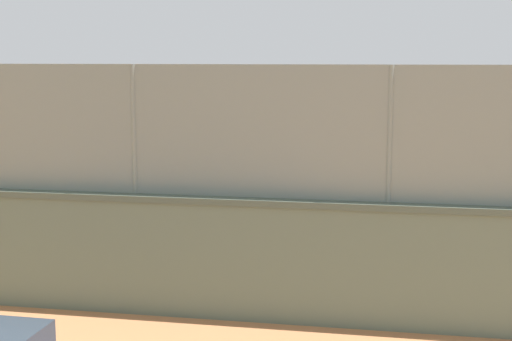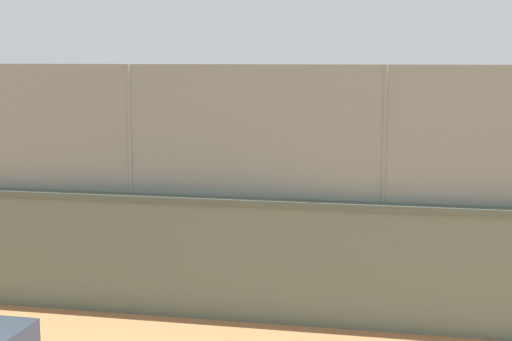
# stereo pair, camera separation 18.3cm
# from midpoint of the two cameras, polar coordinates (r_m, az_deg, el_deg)

# --- Properties ---
(ground_plane) EXTENTS (260.00, 260.00, 0.00)m
(ground_plane) POSITION_cam_midpoint_polar(r_m,az_deg,el_deg) (21.16, 6.93, -0.37)
(ground_plane) COLOR #B27247
(perimeter_wall) EXTENTS (29.29, 0.96, 1.55)m
(perimeter_wall) POSITION_cam_midpoint_polar(r_m,az_deg,el_deg) (9.53, -0.41, -6.60)
(perimeter_wall) COLOR slate
(perimeter_wall) RESTS_ON ground_plane
(fence_panel_on_wall) EXTENTS (28.76, 0.57, 1.64)m
(fence_panel_on_wall) POSITION_cam_midpoint_polar(r_m,az_deg,el_deg) (9.24, -0.42, 2.96)
(fence_panel_on_wall) COLOR gray
(fence_panel_on_wall) RESTS_ON perimeter_wall
(player_crossing_court) EXTENTS (1.16, 0.77, 1.60)m
(player_crossing_court) POSITION_cam_midpoint_polar(r_m,az_deg,el_deg) (15.65, 3.55, 0.00)
(player_crossing_court) COLOR black
(player_crossing_court) RESTS_ON ground_plane
(player_near_wall_returning) EXTENTS (1.23, 0.69, 1.50)m
(player_near_wall_returning) POSITION_cam_midpoint_polar(r_m,az_deg,el_deg) (19.26, -2.08, 1.44)
(player_near_wall_returning) COLOR black
(player_near_wall_returning) RESTS_ON ground_plane
(sports_ball) EXTENTS (0.20, 0.20, 0.20)m
(sports_ball) POSITION_cam_midpoint_polar(r_m,az_deg,el_deg) (14.65, 8.17, -4.01)
(sports_ball) COLOR white
(sports_ball) RESTS_ON ground_plane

